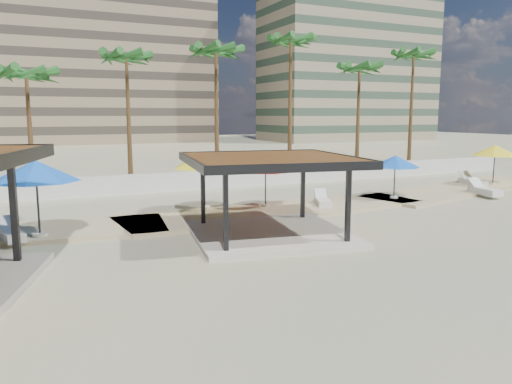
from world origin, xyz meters
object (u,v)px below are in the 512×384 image
at_px(lounger_a, 12,234).
at_px(lounger_c, 484,191).
at_px(pavilion_central, 270,189).
at_px(lounger_d, 472,182).
at_px(umbrella_c, 266,165).
at_px(lounger_b, 322,201).

distance_m(lounger_a, lounger_c, 25.19).
bearing_deg(pavilion_central, lounger_d, 28.37).
height_order(pavilion_central, lounger_c, pavilion_central).
xyz_separation_m(umbrella_c, lounger_b, (2.93, -0.82, -1.95)).
bearing_deg(umbrella_c, lounger_b, -15.55).
xyz_separation_m(pavilion_central, lounger_c, (15.83, 3.13, -1.53)).
bearing_deg(lounger_c, lounger_b, 94.10).
relative_size(umbrella_c, lounger_d, 1.40).
bearing_deg(lounger_b, umbrella_c, 97.50).
height_order(lounger_b, lounger_d, lounger_d).
height_order(umbrella_c, lounger_d, umbrella_c).
relative_size(umbrella_c, lounger_b, 1.60).
bearing_deg(lounger_d, pavilion_central, 120.21).
height_order(lounger_a, lounger_c, lounger_c).
distance_m(pavilion_central, lounger_a, 10.00).
xyz_separation_m(lounger_c, lounger_d, (2.63, 3.19, -0.01)).
height_order(pavilion_central, lounger_d, pavilion_central).
distance_m(pavilion_central, lounger_b, 6.97).
xyz_separation_m(lounger_a, lounger_b, (14.63, 1.16, -0.00)).
height_order(lounger_a, lounger_b, lounger_a).
height_order(umbrella_c, lounger_b, umbrella_c).
xyz_separation_m(umbrella_c, lounger_c, (13.49, -1.97, -1.91)).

